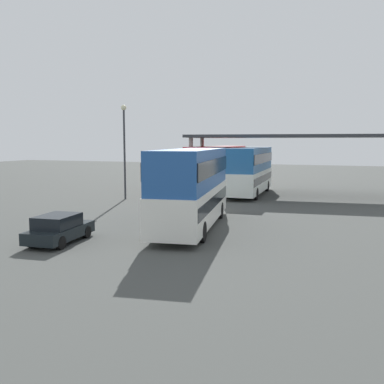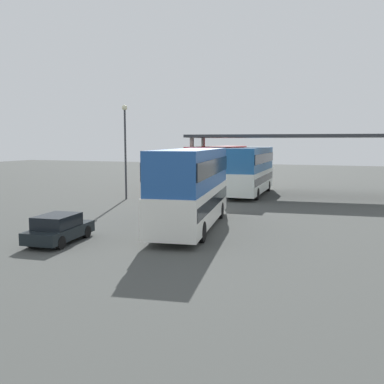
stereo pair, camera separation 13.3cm
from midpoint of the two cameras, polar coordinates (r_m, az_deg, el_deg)
ground_plane at (r=21.50m, az=-1.97°, el=-5.90°), size 140.00×140.00×0.00m
double_decker_main at (r=22.99m, az=-0.16°, el=0.93°), size 3.96×10.59×4.34m
parked_hatchback at (r=20.81m, az=-17.77°, el=-4.77°), size 2.00×3.88×1.35m
double_decker_near_canopy at (r=41.21m, az=3.38°, el=3.50°), size 3.19×11.53×4.30m
double_decker_mid_row at (r=37.93m, az=7.78°, el=3.10°), size 2.72×10.35×4.23m
depot_canopy at (r=38.06m, az=15.96°, el=6.99°), size 22.29×7.60×5.36m
lamppost_tall at (r=35.06m, az=-9.28°, el=6.95°), size 0.44×0.44×7.72m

